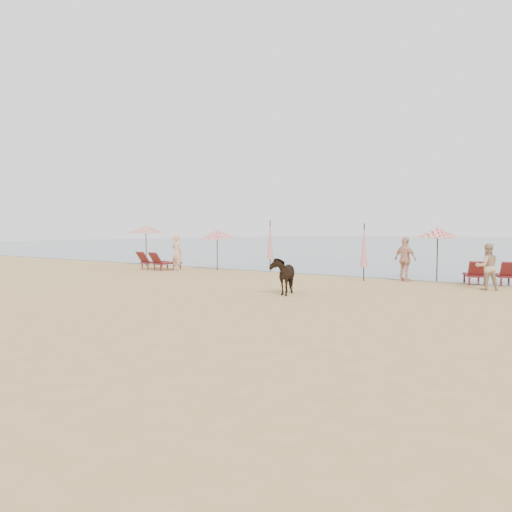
{
  "coord_description": "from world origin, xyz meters",
  "views": [
    {
      "loc": [
        11.44,
        -10.4,
        2.11
      ],
      "look_at": [
        0.0,
        5.0,
        1.1
      ],
      "focal_mm": 35.0,
      "sensor_mm": 36.0,
      "label": 1
    }
  ],
  "objects": [
    {
      "name": "umbrella_closed_left",
      "position": [
        -3.02,
        10.26,
        1.59
      ],
      "size": [
        0.31,
        0.31,
        2.59
      ],
      "rotation": [
        0.0,
        0.0,
        0.07
      ],
      "color": "black",
      "rests_on": "ground"
    },
    {
      "name": "beachgoer_right_a",
      "position": [
        7.57,
        8.39,
        0.82
      ],
      "size": [
        1.0,
        0.95,
        1.64
      ],
      "primitive_type": "imported",
      "rotation": [
        0.0,
        0.0,
        3.7
      ],
      "color": "tan",
      "rests_on": "ground"
    },
    {
      "name": "umbrella_open_left_b",
      "position": [
        -5.61,
        9.17,
        1.9
      ],
      "size": [
        1.72,
        1.76,
        2.2
      ],
      "rotation": [
        0.0,
        0.0,
        0.09
      ],
      "color": "black",
      "rests_on": "ground"
    },
    {
      "name": "umbrella_closed_right",
      "position": [
        2.82,
        8.63,
        1.46
      ],
      "size": [
        0.29,
        0.29,
        2.37
      ],
      "rotation": [
        0.0,
        0.0,
        -0.25
      ],
      "color": "black",
      "rests_on": "ground"
    },
    {
      "name": "umbrella_open_right",
      "position": [
        5.33,
        10.13,
        2.0
      ],
      "size": [
        1.82,
        1.82,
        2.22
      ],
      "rotation": [
        0.0,
        0.0,
        -0.17
      ],
      "color": "black",
      "rests_on": "ground"
    },
    {
      "name": "beachgoer_right_b",
      "position": [
        4.23,
        9.56,
        0.91
      ],
      "size": [
        1.16,
        0.81,
        1.82
      ],
      "primitive_type": "imported",
      "rotation": [
        0.0,
        0.0,
        2.76
      ],
      "color": "#DDA28A",
      "rests_on": "ground"
    },
    {
      "name": "beachgoer_left",
      "position": [
        -7.03,
        7.66,
        0.94
      ],
      "size": [
        0.71,
        0.49,
        1.88
      ],
      "primitive_type": "imported",
      "rotation": [
        0.0,
        0.0,
        3.08
      ],
      "color": "#E1AC8C",
      "rests_on": "ground"
    },
    {
      "name": "lounger_cluster_left",
      "position": [
        -8.51,
        7.67,
        0.44
      ],
      "size": [
        1.96,
        1.9,
        0.64
      ],
      "rotation": [
        0.0,
        0.0,
        -0.11
      ],
      "color": "maroon",
      "rests_on": "ground"
    },
    {
      "name": "ground",
      "position": [
        0.0,
        0.0,
        0.0
      ],
      "size": [
        120.0,
        120.0,
        0.0
      ],
      "primitive_type": "plane",
      "color": "tan",
      "rests_on": "ground"
    },
    {
      "name": "umbrella_open_left_a",
      "position": [
        -10.8,
        8.89,
        2.15
      ],
      "size": [
        2.1,
        2.1,
        2.4
      ],
      "rotation": [
        0.0,
        0.0,
        0.41
      ],
      "color": "black",
      "rests_on": "ground"
    },
    {
      "name": "cow",
      "position": [
        2.44,
        3.2,
        0.62
      ],
      "size": [
        1.2,
        1.61,
        1.24
      ],
      "primitive_type": "imported",
      "rotation": [
        0.0,
        0.0,
        0.41
      ],
      "color": "black",
      "rests_on": "ground"
    }
  ]
}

